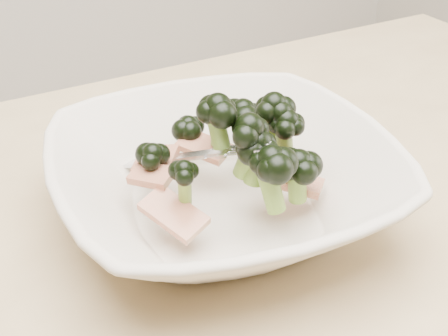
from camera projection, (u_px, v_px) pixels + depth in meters
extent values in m
cube|color=tan|center=(234.00, 282.00, 0.52)|extent=(1.20, 0.80, 0.04)
cylinder|color=tan|center=(388.00, 225.00, 1.20)|extent=(0.06, 0.06, 0.71)
imported|color=beige|center=(224.00, 181.00, 0.54)|extent=(0.33, 0.33, 0.07)
cylinder|color=olive|center=(154.00, 172.00, 0.54)|extent=(0.02, 0.02, 0.03)
ellipsoid|color=black|center=(153.00, 154.00, 0.53)|extent=(0.03, 0.03, 0.03)
cylinder|color=olive|center=(185.00, 191.00, 0.50)|extent=(0.02, 0.02, 0.03)
ellipsoid|color=black|center=(184.00, 170.00, 0.49)|extent=(0.03, 0.03, 0.02)
cylinder|color=olive|center=(217.00, 131.00, 0.56)|extent=(0.01, 0.01, 0.03)
ellipsoid|color=black|center=(217.00, 113.00, 0.55)|extent=(0.03, 0.03, 0.02)
cylinder|color=olive|center=(297.00, 185.00, 0.52)|extent=(0.02, 0.02, 0.03)
ellipsoid|color=black|center=(299.00, 163.00, 0.51)|extent=(0.04, 0.04, 0.03)
cylinder|color=olive|center=(218.00, 130.00, 0.51)|extent=(0.02, 0.02, 0.03)
ellipsoid|color=black|center=(218.00, 106.00, 0.50)|extent=(0.04, 0.04, 0.03)
cylinder|color=olive|center=(189.00, 142.00, 0.60)|extent=(0.02, 0.02, 0.03)
ellipsoid|color=black|center=(188.00, 125.00, 0.59)|extent=(0.03, 0.03, 0.03)
cylinder|color=olive|center=(257.00, 166.00, 0.51)|extent=(0.02, 0.02, 0.03)
ellipsoid|color=black|center=(258.00, 143.00, 0.50)|extent=(0.04, 0.04, 0.03)
cylinder|color=olive|center=(250.00, 144.00, 0.58)|extent=(0.02, 0.02, 0.03)
ellipsoid|color=black|center=(251.00, 130.00, 0.58)|extent=(0.03, 0.03, 0.02)
cylinder|color=olive|center=(249.00, 156.00, 0.51)|extent=(0.02, 0.03, 0.05)
ellipsoid|color=black|center=(250.00, 127.00, 0.49)|extent=(0.04, 0.04, 0.03)
cylinder|color=olive|center=(271.00, 184.00, 0.50)|extent=(0.02, 0.02, 0.04)
ellipsoid|color=black|center=(272.00, 160.00, 0.49)|extent=(0.04, 0.04, 0.03)
cylinder|color=olive|center=(285.00, 148.00, 0.54)|extent=(0.03, 0.02, 0.05)
ellipsoid|color=black|center=(287.00, 121.00, 0.53)|extent=(0.04, 0.04, 0.03)
cylinder|color=olive|center=(270.00, 188.00, 0.49)|extent=(0.02, 0.03, 0.05)
ellipsoid|color=black|center=(272.00, 159.00, 0.48)|extent=(0.04, 0.04, 0.03)
cylinder|color=olive|center=(243.00, 133.00, 0.60)|extent=(0.02, 0.03, 0.04)
ellipsoid|color=black|center=(243.00, 111.00, 0.59)|extent=(0.04, 0.04, 0.03)
cylinder|color=olive|center=(273.00, 136.00, 0.55)|extent=(0.03, 0.02, 0.05)
ellipsoid|color=black|center=(274.00, 105.00, 0.54)|extent=(0.04, 0.04, 0.03)
cube|color=maroon|center=(152.00, 175.00, 0.53)|extent=(0.04, 0.04, 0.01)
cube|color=maroon|center=(272.00, 172.00, 0.53)|extent=(0.03, 0.04, 0.02)
cube|color=maroon|center=(174.00, 214.00, 0.50)|extent=(0.05, 0.06, 0.02)
cube|color=maroon|center=(298.00, 183.00, 0.55)|extent=(0.05, 0.05, 0.02)
cube|color=maroon|center=(204.00, 147.00, 0.58)|extent=(0.05, 0.05, 0.02)
cube|color=maroon|center=(156.00, 160.00, 0.55)|extent=(0.05, 0.06, 0.01)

